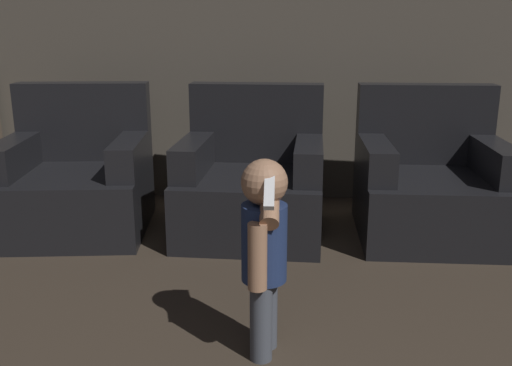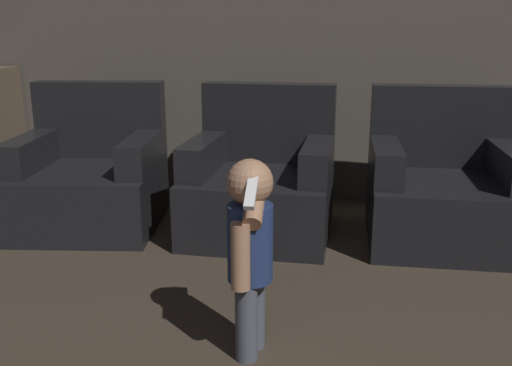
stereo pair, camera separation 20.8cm
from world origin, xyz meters
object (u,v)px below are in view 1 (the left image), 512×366
(armchair_middle, at_px, (252,183))
(person_toddler, at_px, (264,243))
(armchair_left, at_px, (77,181))
(armchair_right, at_px, (430,186))

(armchair_middle, xyz_separation_m, person_toddler, (0.12, -1.40, 0.16))
(armchair_left, relative_size, person_toddler, 1.18)
(armchair_right, relative_size, person_toddler, 1.14)
(armchair_left, height_order, armchair_middle, same)
(armchair_middle, bearing_deg, armchair_right, 3.26)
(armchair_left, xyz_separation_m, armchair_right, (2.18, 0.00, 0.00))
(armchair_middle, height_order, person_toddler, armchair_middle)
(person_toddler, bearing_deg, armchair_middle, -164.03)
(armchair_right, bearing_deg, person_toddler, -123.18)
(armchair_left, bearing_deg, armchair_middle, -5.18)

